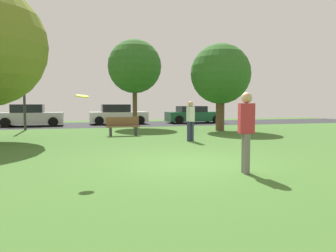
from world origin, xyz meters
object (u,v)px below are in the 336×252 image
(oak_tree_right, at_px, (135,67))
(park_bench, at_px, (123,126))
(parked_car_green, at_px, (193,115))
(maple_tree_near, at_px, (221,74))
(person_bystander, at_px, (190,119))
(parked_car_silver, at_px, (31,116))
(parked_car_white, at_px, (118,115))
(person_catcher, at_px, (246,128))
(frisbee_disc, at_px, (82,96))
(street_lamp_post, at_px, (24,91))

(oak_tree_right, height_order, park_bench, oak_tree_right)
(oak_tree_right, height_order, parked_car_green, oak_tree_right)
(maple_tree_near, height_order, person_bystander, maple_tree_near)
(parked_car_silver, distance_m, parked_car_green, 12.04)
(park_bench, bearing_deg, parked_car_white, -95.58)
(maple_tree_near, relative_size, person_catcher, 2.75)
(person_bystander, height_order, frisbee_disc, frisbee_disc)
(person_catcher, height_order, parked_car_green, person_catcher)
(oak_tree_right, distance_m, person_catcher, 14.32)
(parked_car_green, bearing_deg, parked_car_white, 177.77)
(maple_tree_near, distance_m, person_bystander, 5.92)
(oak_tree_right, relative_size, parked_car_silver, 1.36)
(oak_tree_right, xyz_separation_m, parked_car_silver, (-6.66, 3.13, -3.23))
(parked_car_white, distance_m, street_lamp_post, 7.31)
(parked_car_white, bearing_deg, person_catcher, -88.06)
(frisbee_disc, relative_size, parked_car_green, 0.09)
(maple_tree_near, relative_size, park_bench, 3.08)
(oak_tree_right, relative_size, person_bystander, 3.43)
(person_catcher, xyz_separation_m, frisbee_disc, (-3.46, 0.75, 0.70))
(street_lamp_post, bearing_deg, parked_car_green, 17.87)
(maple_tree_near, height_order, person_catcher, maple_tree_near)
(oak_tree_right, height_order, person_bystander, oak_tree_right)
(oak_tree_right, xyz_separation_m, person_catcher, (-0.05, -14.02, -2.91))
(street_lamp_post, bearing_deg, parked_car_white, 34.73)
(oak_tree_right, bearing_deg, person_bystander, -84.06)
(person_bystander, bearing_deg, parked_car_green, -29.77)
(oak_tree_right, xyz_separation_m, maple_tree_near, (4.22, -3.80, -0.72))
(park_bench, bearing_deg, frisbee_disc, 76.23)
(maple_tree_near, height_order, frisbee_disc, maple_tree_near)
(maple_tree_near, relative_size, person_bystander, 2.99)
(maple_tree_near, distance_m, parked_car_silver, 13.15)
(parked_car_silver, xyz_separation_m, parked_car_green, (12.03, 0.30, -0.05))
(person_catcher, xyz_separation_m, person_bystander, (0.89, 5.93, -0.10))
(park_bench, xyz_separation_m, street_lamp_post, (-5.01, 4.68, 1.79))
(person_catcher, bearing_deg, person_bystander, -86.41)
(oak_tree_right, height_order, parked_car_silver, oak_tree_right)
(person_catcher, distance_m, frisbee_disc, 3.61)
(parked_car_green, height_order, street_lamp_post, street_lamp_post)
(parked_car_white, bearing_deg, maple_tree_near, -56.88)
(person_bystander, height_order, parked_car_silver, person_bystander)
(parked_car_green, xyz_separation_m, park_bench, (-6.87, -8.51, -0.17))
(street_lamp_post, bearing_deg, maple_tree_near, -17.60)
(oak_tree_right, height_order, parked_car_white, oak_tree_right)
(parked_car_silver, bearing_deg, person_bystander, -56.22)
(parked_car_green, xyz_separation_m, street_lamp_post, (-11.89, -3.83, 1.62))
(frisbee_disc, xyz_separation_m, parked_car_green, (8.88, 16.71, -1.07))
(person_catcher, bearing_deg, parked_car_white, -75.91)
(frisbee_disc, height_order, parked_car_silver, frisbee_disc)
(oak_tree_right, bearing_deg, person_catcher, -90.21)
(oak_tree_right, distance_m, parked_car_white, 4.94)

